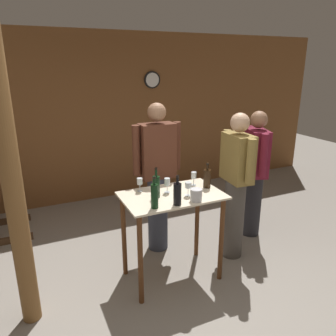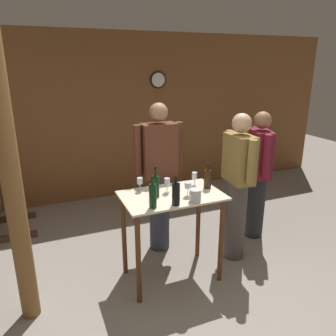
{
  "view_description": "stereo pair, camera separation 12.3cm",
  "coord_description": "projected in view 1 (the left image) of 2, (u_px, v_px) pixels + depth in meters",
  "views": [
    {
      "loc": [
        -1.32,
        -2.3,
        2.2
      ],
      "look_at": [
        -0.01,
        0.54,
        1.2
      ],
      "focal_mm": 35.0,
      "sensor_mm": 36.0,
      "label": 1
    },
    {
      "loc": [
        -1.21,
        -2.35,
        2.2
      ],
      "look_at": [
        -0.01,
        0.54,
        1.2
      ],
      "focal_mm": 35.0,
      "sensor_mm": 36.0,
      "label": 2
    }
  ],
  "objects": [
    {
      "name": "tasting_table",
      "position": [
        172.0,
        214.0,
        3.34
      ],
      "size": [
        1.01,
        0.62,
        0.95
      ],
      "color": "beige",
      "rests_on": "ground_plane"
    },
    {
      "name": "wine_bottle_far_left",
      "position": [
        155.0,
        195.0,
        2.93
      ],
      "size": [
        0.07,
        0.07,
        0.3
      ],
      "color": "black",
      "rests_on": "tasting_table"
    },
    {
      "name": "person_visitor_bearded",
      "position": [
        157.0,
        175.0,
        3.83
      ],
      "size": [
        0.59,
        0.24,
        1.8
      ],
      "color": "#333847",
      "rests_on": "ground_plane"
    },
    {
      "name": "wine_glass_far_side",
      "position": [
        194.0,
        176.0,
        3.49
      ],
      "size": [
        0.06,
        0.06,
        0.15
      ],
      "color": "silver",
      "rests_on": "tasting_table"
    },
    {
      "name": "wine_glass_near_center",
      "position": [
        167.0,
        182.0,
        3.3
      ],
      "size": [
        0.06,
        0.06,
        0.15
      ],
      "color": "silver",
      "rests_on": "tasting_table"
    },
    {
      "name": "back_wall",
      "position": [
        107.0,
        118.0,
        5.33
      ],
      "size": [
        8.4,
        0.08,
        2.7
      ],
      "color": "brown",
      "rests_on": "ground_plane"
    },
    {
      "name": "wine_glass_near_left",
      "position": [
        140.0,
        182.0,
        3.33
      ],
      "size": [
        0.06,
        0.06,
        0.14
      ],
      "color": "silver",
      "rests_on": "tasting_table"
    },
    {
      "name": "ground_plane",
      "position": [
        192.0,
        301.0,
        3.18
      ],
      "size": [
        14.0,
        14.0,
        0.0
      ],
      "primitive_type": "plane",
      "color": "gray"
    },
    {
      "name": "ice_bucket",
      "position": [
        196.0,
        195.0,
        3.11
      ],
      "size": [
        0.11,
        0.11,
        0.12
      ],
      "color": "silver",
      "rests_on": "tasting_table"
    },
    {
      "name": "person_host",
      "position": [
        236.0,
        184.0,
        3.69
      ],
      "size": [
        0.25,
        0.59,
        1.71
      ],
      "color": "#4C4742",
      "rests_on": "ground_plane"
    },
    {
      "name": "person_visitor_with_scarf",
      "position": [
        255.0,
        172.0,
        4.19
      ],
      "size": [
        0.34,
        0.56,
        1.66
      ],
      "color": "#232328",
      "rests_on": "ground_plane"
    },
    {
      "name": "wine_bottle_right",
      "position": [
        207.0,
        178.0,
        3.43
      ],
      "size": [
        0.08,
        0.08,
        0.27
      ],
      "color": "black",
      "rests_on": "tasting_table"
    },
    {
      "name": "wine_bottle_center",
      "position": [
        177.0,
        193.0,
        3.01
      ],
      "size": [
        0.07,
        0.07,
        0.28
      ],
      "color": "black",
      "rests_on": "tasting_table"
    },
    {
      "name": "wine_bottle_left",
      "position": [
        156.0,
        186.0,
        3.18
      ],
      "size": [
        0.07,
        0.07,
        0.3
      ],
      "color": "black",
      "rests_on": "tasting_table"
    },
    {
      "name": "wine_glass_near_right",
      "position": [
        188.0,
        186.0,
        3.21
      ],
      "size": [
        0.06,
        0.06,
        0.14
      ],
      "color": "silver",
      "rests_on": "tasting_table"
    },
    {
      "name": "wooden_post",
      "position": [
        11.0,
        177.0,
        2.57
      ],
      "size": [
        0.16,
        0.16,
        2.7
      ],
      "color": "brown",
      "rests_on": "ground_plane"
    }
  ]
}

